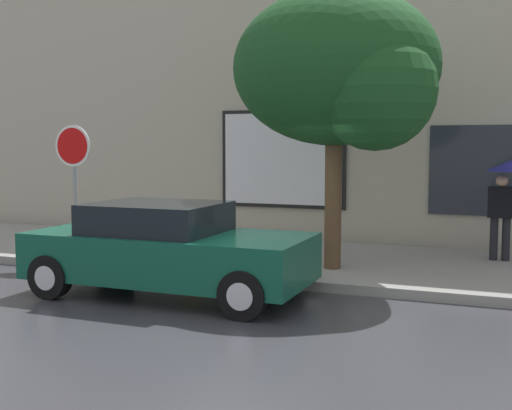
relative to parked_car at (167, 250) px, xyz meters
The scene contains 8 objects.
ground_plane 1.36m from the parked_car, ahead, with size 60.00×60.00×0.00m, color #333338.
sidewalk 3.27m from the parked_car, 68.42° to the left, with size 20.00×4.00×0.15m, color gray.
building_facade 6.27m from the parked_car, 77.88° to the left, with size 20.00×0.67×7.00m.
parked_car is the anchor object (origin of this frame).
fire_hydrant 2.17m from the parked_car, 108.46° to the left, with size 0.30×0.44×0.81m.
pedestrian_with_umbrella 6.17m from the parked_car, 40.22° to the left, with size 0.97×0.97×1.82m.
street_tree 3.97m from the parked_car, 44.68° to the left, with size 3.38×2.88×4.58m.
stop_sign 3.45m from the parked_car, 151.11° to the left, with size 0.76×0.10×2.42m.
Camera 1 is at (3.38, -7.99, 2.19)m, focal length 44.24 mm.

